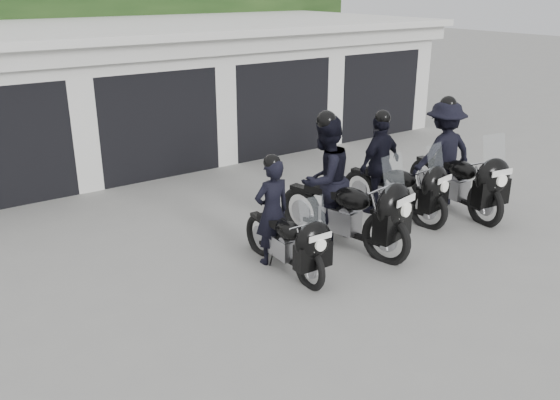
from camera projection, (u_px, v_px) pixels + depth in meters
ground at (329, 275)px, 8.33m from camera, size 80.00×80.00×0.00m
garage_block at (113, 92)px, 14.01m from camera, size 16.40×6.80×2.96m
background_vegetation at (62, 22)px, 17.48m from camera, size 20.00×3.90×5.80m
police_bike_a at (283, 225)px, 8.29m from camera, size 0.60×1.94×1.69m
police_bike_b at (336, 189)px, 9.03m from camera, size 1.20×2.44×2.15m
police_bike_c at (388, 171)px, 10.24m from camera, size 1.12×2.17×1.90m
police_bike_d at (450, 160)px, 10.57m from camera, size 1.32×2.36×2.06m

